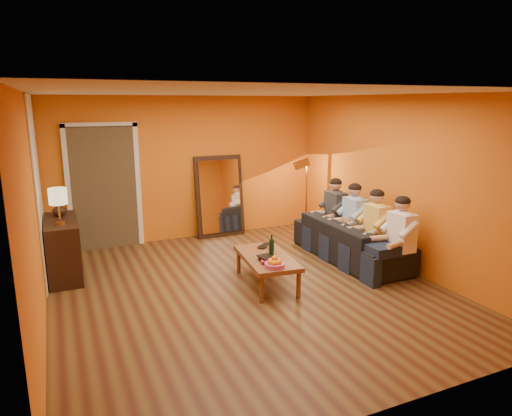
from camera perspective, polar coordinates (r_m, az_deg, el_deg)
name	(u,v)px	position (r m, az deg, el deg)	size (l,w,h in m)	color
room_shell	(237,191)	(6.24, -2.45, 2.14)	(5.00, 5.50, 2.60)	brown
white_accent	(38,188)	(7.18, -25.59, 2.30)	(0.02, 1.90, 2.58)	white
doorway_recess	(103,187)	(8.32, -18.53, 2.48)	(1.06, 0.30, 2.10)	#3F2D19
door_jamb_left	(68,191)	(8.16, -22.41, 1.98)	(0.08, 0.06, 2.20)	white
door_jamb_right	(138,186)	(8.27, -14.52, 2.69)	(0.08, 0.06, 2.20)	white
door_header	(99,125)	(8.08, -18.99, 9.81)	(1.22, 0.06, 0.08)	white
mirror_frame	(220,196)	(8.61, -4.58, 1.50)	(0.92, 0.06, 1.52)	black
mirror_glass	(220,196)	(8.57, -4.49, 1.45)	(0.78, 0.02, 1.36)	white
sideboard	(63,248)	(7.18, -22.98, -4.65)	(0.44, 1.18, 0.85)	black
table_lamp	(59,207)	(6.72, -23.42, 0.15)	(0.24, 0.24, 0.51)	beige
sofa	(351,240)	(7.50, 11.73, -3.94)	(0.86, 2.21, 0.65)	black
coffee_table	(267,270)	(6.38, 1.32, -7.78)	(0.62, 1.22, 0.42)	brown
floor_lamp	(306,199)	(8.58, 6.31, 1.15)	(0.30, 0.24, 1.44)	gold
dog	(350,239)	(7.42, 11.70, -3.87)	(0.39, 0.60, 0.71)	olive
person_far_left	(401,238)	(6.76, 17.68, -3.65)	(0.70, 0.44, 1.22)	white
person_mid_left	(376,229)	(7.16, 14.78, -2.53)	(0.70, 0.44, 1.22)	#F2C150
person_mid_right	(354,220)	(7.58, 12.19, -1.53)	(0.70, 0.44, 1.22)	#9BBFF0
person_far_right	(335,213)	(8.01, 9.88, -0.63)	(0.70, 0.44, 1.22)	#303034
fruit_bowl	(275,262)	(5.86, 2.35, -6.70)	(0.26, 0.26, 0.16)	#CD488C
wine_bottle	(272,246)	(6.24, 1.95, -4.73)	(0.07, 0.07, 0.31)	black
tumbler	(271,249)	(6.45, 1.84, -5.17)	(0.09, 0.09, 0.09)	#B27F3F
laptop	(267,246)	(6.68, 1.44, -4.80)	(0.30, 0.19, 0.02)	black
book_lower	(261,261)	(6.06, 0.60, -6.68)	(0.20, 0.27, 0.03)	black
book_mid	(261,259)	(6.07, 0.65, -6.45)	(0.18, 0.25, 0.02)	red
book_upper	(261,258)	(6.04, 0.64, -6.33)	(0.18, 0.24, 0.02)	black
vase	(59,209)	(7.29, -23.40, -0.13)	(0.20, 0.20, 0.20)	black
flowers	(58,195)	(7.25, -23.56, 1.50)	(0.17, 0.17, 0.39)	red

